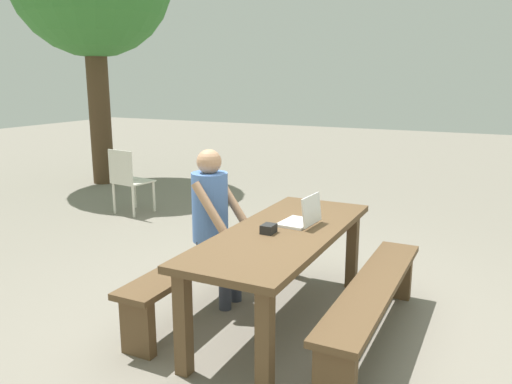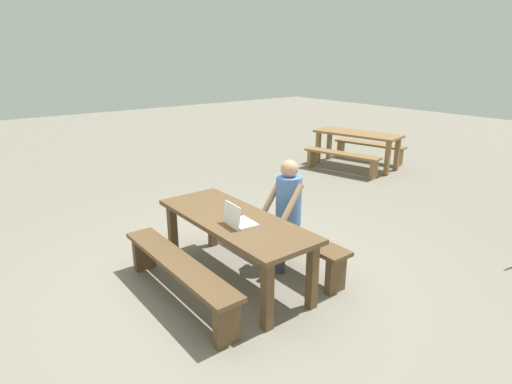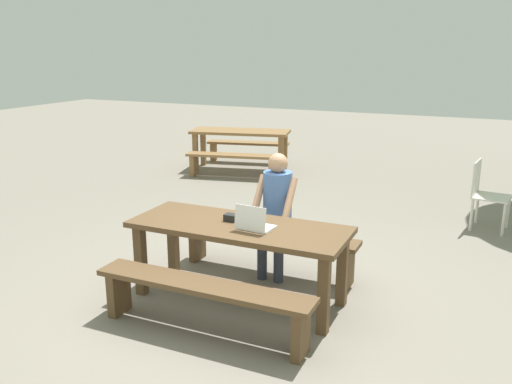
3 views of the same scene
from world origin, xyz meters
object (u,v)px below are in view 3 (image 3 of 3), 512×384
person_seated (276,206)px  picnic_table_mid (240,137)px  laptop (254,224)px  small_pouch (231,217)px  plastic_chair (485,193)px  picnic_table_front (239,236)px

person_seated → picnic_table_mid: (-2.49, 4.31, -0.11)m
laptop → person_seated: size_ratio=0.25×
small_pouch → plastic_chair: bearing=55.5°
laptop → small_pouch: laptop is taller
picnic_table_front → picnic_table_mid: (-2.39, 4.96, 0.00)m
small_pouch → plastic_chair: plastic_chair is taller
person_seated → plastic_chair: person_seated is taller
plastic_chair → picnic_table_mid: size_ratio=0.46×
picnic_table_front → picnic_table_mid: 5.50m
small_pouch → plastic_chair: 3.74m
picnic_table_mid → small_pouch: bearing=-77.5°
person_seated → picnic_table_front: bearing=-98.8°
laptop → plastic_chair: (1.81, 3.22, -0.32)m
plastic_chair → person_seated: bearing=150.3°
picnic_table_front → picnic_table_mid: bearing=115.7°
small_pouch → plastic_chair: (2.11, 3.07, -0.29)m
small_pouch → picnic_table_mid: size_ratio=0.06×
small_pouch → picnic_table_mid: bearing=114.9°
laptop → person_seated: 0.74m
laptop → plastic_chair: size_ratio=0.36×
person_seated → small_pouch: bearing=-110.1°
picnic_table_front → person_seated: bearing=81.2°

